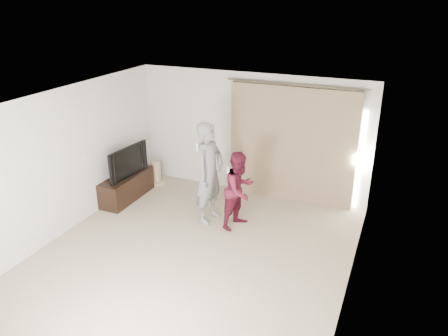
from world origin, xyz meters
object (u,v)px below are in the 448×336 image
at_px(tv_console, 127,187).
at_px(tv, 124,161).
at_px(person_woman, 239,190).
at_px(person_man, 209,173).

relative_size(tv_console, tv, 1.23).
xyz_separation_m(tv_console, person_woman, (2.61, -0.16, 0.47)).
relative_size(tv_console, person_man, 0.71).
bearing_deg(tv_console, tv, 0.00).
bearing_deg(person_woman, person_man, -179.41).
relative_size(tv, person_man, 0.58).
distance_m(person_man, person_woman, 0.65).
bearing_deg(person_man, tv, 175.34).
relative_size(person_man, person_woman, 1.32).
bearing_deg(person_man, tv_console, 175.34).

